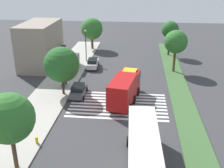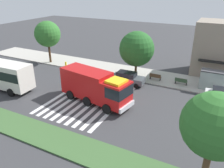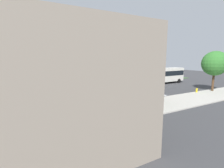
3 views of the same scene
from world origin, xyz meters
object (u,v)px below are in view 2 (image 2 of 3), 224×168
at_px(parked_car_west, 128,78).
at_px(sidewalk_tree_west, 137,49).
at_px(bench_near_shelter, 181,81).
at_px(sidewalk_tree_far_west, 48,34).
at_px(bench_west_of_shelter, 155,77).
at_px(fire_truck, 96,86).
at_px(bus_stop_shelter, 215,77).
at_px(fire_hydrant, 66,64).
at_px(median_tree_far_west, 215,126).

height_order(parked_car_west, sidewalk_tree_west, sidewalk_tree_west).
height_order(parked_car_west, bench_near_shelter, parked_car_west).
xyz_separation_m(bench_near_shelter, sidewalk_tree_far_west, (-22.04, -0.56, 4.37)).
relative_size(bench_west_of_shelter, sidewalk_tree_far_west, 0.23).
relative_size(fire_truck, sidewalk_tree_far_west, 1.29).
relative_size(bus_stop_shelter, bench_near_shelter, 2.19).
xyz_separation_m(fire_truck, sidewalk_tree_far_west, (-14.42, 8.67, 2.94)).
distance_m(bus_stop_shelter, sidewalk_tree_west, 10.61).
relative_size(sidewalk_tree_far_west, fire_hydrant, 9.94).
bearing_deg(bench_west_of_shelter, sidewalk_tree_far_west, -178.25).
height_order(fire_truck, parked_car_west, fire_truck).
xyz_separation_m(parked_car_west, sidewalk_tree_west, (0.26, 2.20, 3.52)).
bearing_deg(median_tree_far_west, bench_west_of_shelter, 115.97).
bearing_deg(bench_west_of_shelter, bus_stop_shelter, 0.12).
relative_size(bench_near_shelter, sidewalk_tree_west, 0.24).
distance_m(bench_near_shelter, sidewalk_tree_west, 7.37).
bearing_deg(bench_west_of_shelter, bench_near_shelter, 0.00).
bearing_deg(parked_car_west, bench_near_shelter, 21.15).
height_order(fire_truck, bench_near_shelter, fire_truck).
xyz_separation_m(sidewalk_tree_far_west, fire_hydrant, (3.68, -0.50, -4.47)).
bearing_deg(fire_hydrant, bus_stop_shelter, 2.76).
xyz_separation_m(sidewalk_tree_west, fire_hydrant, (-12.06, -0.50, -3.89)).
relative_size(bench_west_of_shelter, sidewalk_tree_west, 0.24).
distance_m(parked_car_west, bench_near_shelter, 7.13).
distance_m(parked_car_west, fire_hydrant, 11.93).
relative_size(bench_near_shelter, median_tree_far_west, 0.23).
bearing_deg(bench_near_shelter, fire_hydrant, -176.69).
height_order(median_tree_far_west, fire_hydrant, median_tree_far_west).
xyz_separation_m(parked_car_west, bus_stop_shelter, (10.56, 2.78, 1.03)).
bearing_deg(fire_hydrant, bench_west_of_shelter, 4.11).
height_order(parked_car_west, bench_west_of_shelter, parked_car_west).
distance_m(fire_truck, bench_near_shelter, 12.05).
bearing_deg(median_tree_far_west, bench_near_shelter, 105.44).
bearing_deg(sidewalk_tree_far_west, sidewalk_tree_west, 0.00).
height_order(bench_west_of_shelter, fire_hydrant, bench_west_of_shelter).
distance_m(bench_west_of_shelter, sidewalk_tree_far_west, 19.01).
xyz_separation_m(bench_near_shelter, fire_hydrant, (-18.36, -1.06, -0.10)).
height_order(fire_truck, bus_stop_shelter, fire_truck).
height_order(fire_truck, median_tree_far_west, median_tree_far_west).
bearing_deg(fire_truck, fire_hydrant, 152.56).
height_order(bus_stop_shelter, bench_west_of_shelter, bus_stop_shelter).
relative_size(bus_stop_shelter, bench_west_of_shelter, 2.19).
relative_size(sidewalk_tree_west, median_tree_far_west, 0.95).
xyz_separation_m(bench_west_of_shelter, fire_hydrant, (-14.81, -1.06, -0.10)).
xyz_separation_m(parked_car_west, sidewalk_tree_far_west, (-15.48, 2.20, 4.10)).
xyz_separation_m(fire_truck, bus_stop_shelter, (11.62, 9.24, -0.14)).
height_order(parked_car_west, sidewalk_tree_far_west, sidewalk_tree_far_west).
bearing_deg(fire_hydrant, median_tree_far_west, -34.41).
distance_m(fire_truck, sidewalk_tree_west, 9.08).
relative_size(bench_near_shelter, fire_hydrant, 2.29).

